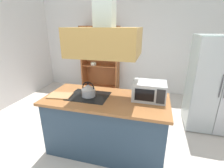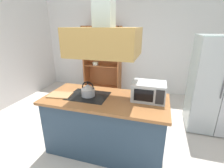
# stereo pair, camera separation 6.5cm
# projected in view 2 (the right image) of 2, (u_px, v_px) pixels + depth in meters

# --- Properties ---
(ground_plane) EXTENTS (7.80, 7.80, 0.00)m
(ground_plane) POSITION_uv_depth(u_px,v_px,m) (110.00, 159.00, 2.49)
(ground_plane) COLOR beige
(wall_back) EXTENTS (6.00, 0.12, 2.70)m
(wall_back) POSITION_uv_depth(u_px,v_px,m) (140.00, 46.00, 4.74)
(wall_back) COLOR silver
(wall_back) RESTS_ON ground
(kitchen_island) EXTENTS (1.83, 0.86, 0.90)m
(kitchen_island) POSITION_uv_depth(u_px,v_px,m) (106.00, 124.00, 2.57)
(kitchen_island) COLOR #2C4055
(kitchen_island) RESTS_ON ground
(range_hood) EXTENTS (0.90, 0.70, 1.17)m
(range_hood) POSITION_uv_depth(u_px,v_px,m) (104.00, 34.00, 2.11)
(range_hood) COLOR #B58744
(refrigerator) EXTENTS (0.90, 0.78, 1.77)m
(refrigerator) POSITION_uv_depth(u_px,v_px,m) (217.00, 85.00, 3.01)
(refrigerator) COLOR #ADBEBA
(refrigerator) RESTS_ON ground
(dish_cabinet) EXTENTS (1.12, 0.40, 1.91)m
(dish_cabinet) POSITION_uv_depth(u_px,v_px,m) (103.00, 63.00, 5.01)
(dish_cabinet) COLOR #A4582C
(dish_cabinet) RESTS_ON ground
(kettle) EXTENTS (0.20, 0.20, 0.23)m
(kettle) POSITION_uv_depth(u_px,v_px,m) (88.00, 90.00, 2.46)
(kettle) COLOR silver
(kettle) RESTS_ON kitchen_island
(cutting_board) EXTENTS (0.37, 0.28, 0.02)m
(cutting_board) POSITION_uv_depth(u_px,v_px,m) (60.00, 95.00, 2.50)
(cutting_board) COLOR #AC7D50
(cutting_board) RESTS_ON kitchen_island
(microwave) EXTENTS (0.46, 0.35, 0.26)m
(microwave) POSITION_uv_depth(u_px,v_px,m) (149.00, 91.00, 2.32)
(microwave) COLOR #B7BABF
(microwave) RESTS_ON kitchen_island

